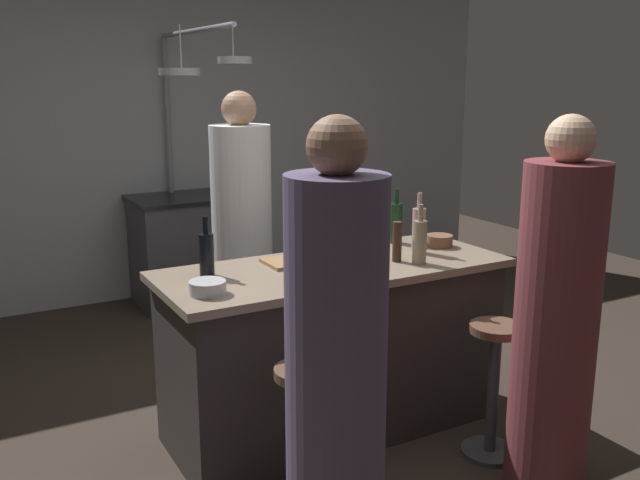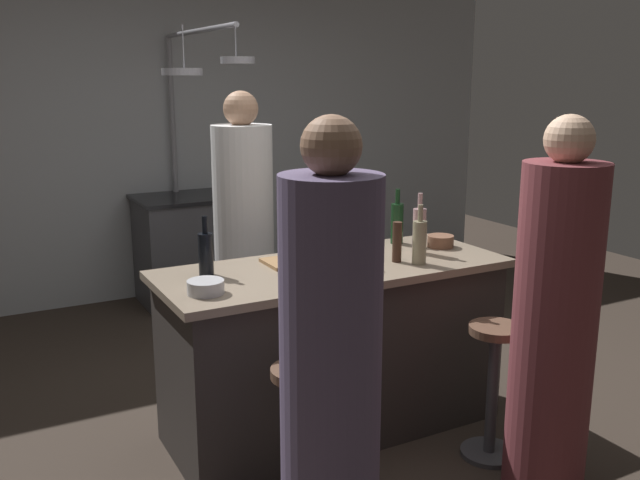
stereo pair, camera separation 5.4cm
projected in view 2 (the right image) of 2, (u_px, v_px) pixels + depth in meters
The scene contains 21 objects.
ground_plane at pixel (333, 426), 3.74m from camera, with size 9.00×9.00×0.00m, color #382D26.
back_wall at pixel (168, 141), 5.89m from camera, with size 6.40×0.16×2.60m, color #B2B7BC.
kitchen_island at pixel (334, 347), 3.64m from camera, with size 1.80×0.72×0.90m.
stove_range at pixel (188, 249), 5.74m from camera, with size 0.80×0.64×0.89m.
chef at pixel (244, 245), 4.34m from camera, with size 0.37×0.37×1.75m.
bar_stool_right at pixel (493, 385), 3.38m from camera, with size 0.28×0.28×0.68m.
guest_right at pixel (554, 327), 2.99m from camera, with size 0.36×0.36×1.69m.
bar_stool_left at pixel (303, 436), 2.90m from camera, with size 0.28×0.28×0.68m.
guest_left at pixel (330, 377), 2.47m from camera, with size 0.36×0.36×1.72m.
overhead_pot_rack at pixel (192, 105), 5.03m from camera, with size 0.59×1.48×2.17m.
potted_plant at pixel (427, 264), 5.85m from camera, with size 0.36×0.36×0.52m.
cutting_board at pixel (296, 261), 3.58m from camera, with size 0.32×0.22×0.02m, color #997047.
pepper_mill at pixel (397, 242), 3.58m from camera, with size 0.05×0.05×0.21m, color #382319.
wine_bottle_red at pixel (397, 222), 3.97m from camera, with size 0.07×0.07×0.31m.
wine_bottle_rose at pixel (419, 230), 3.75m from camera, with size 0.07×0.07×0.33m.
wine_bottle_dark at pixel (206, 253), 3.34m from camera, with size 0.07×0.07×0.29m.
wine_bottle_white at pixel (420, 241), 3.53m from camera, with size 0.07×0.07×0.31m.
wine_glass_by_chef at pixel (303, 262), 3.18m from camera, with size 0.07×0.07×0.15m.
wine_glass_near_left_guest at pixel (366, 248), 3.45m from camera, with size 0.07×0.07×0.15m.
mixing_bowl_steel at pixel (206, 287), 3.07m from camera, with size 0.16×0.16×0.06m, color #B7B7BC.
mixing_bowl_wooden at pixel (441, 241), 3.91m from camera, with size 0.15×0.15×0.07m, color brown.
Camera 2 is at (-1.69, -2.97, 1.83)m, focal length 39.09 mm.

